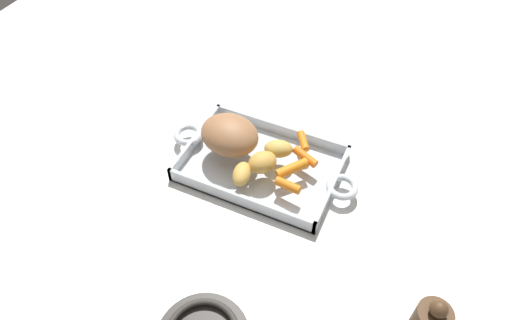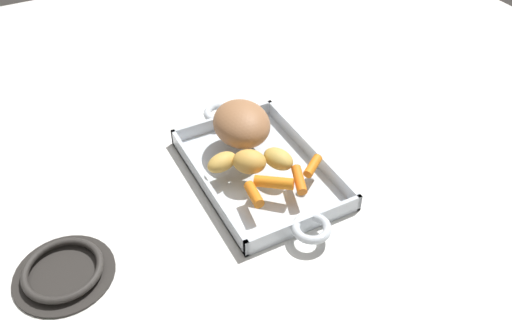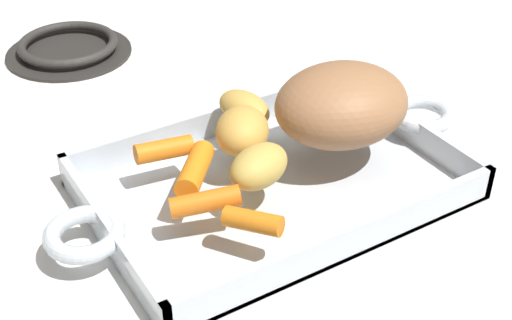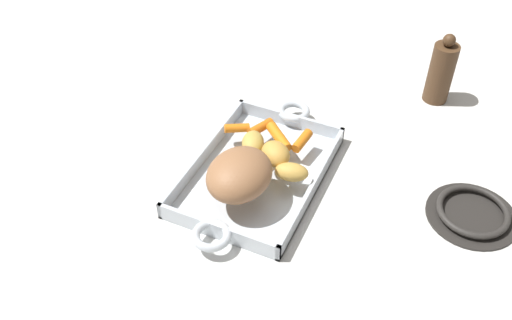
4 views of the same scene
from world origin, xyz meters
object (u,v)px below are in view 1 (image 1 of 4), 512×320
roasting_dish (261,165)px  baby_carrot_southwest (292,168)px  potato_corner (242,174)px  potato_near_roast (262,162)px  potato_golden_large (278,149)px  pork_roast (229,136)px  baby_carrot_short (305,157)px  baby_carrot_northwest (303,141)px  baby_carrot_southeast (288,185)px

roasting_dish → baby_carrot_southwest: (-0.07, 0.01, 0.03)m
roasting_dish → potato_corner: 0.08m
potato_near_roast → potato_golden_large: bearing=-105.1°
pork_roast → baby_carrot_short: (-0.16, -0.03, -0.03)m
roasting_dish → baby_carrot_northwest: size_ratio=8.89×
roasting_dish → potato_near_roast: bearing=117.8°
potato_near_roast → baby_carrot_southeast: bearing=159.0°
roasting_dish → potato_near_roast: size_ratio=7.01×
potato_corner → potato_near_roast: bearing=-122.6°
potato_golden_large → baby_carrot_southeast: bearing=124.5°
potato_golden_large → potato_near_roast: size_ratio=1.00×
roasting_dish → potato_corner: (0.01, 0.07, 0.04)m
baby_carrot_southeast → potato_golden_large: (0.05, -0.08, 0.01)m
baby_carrot_short → potato_near_roast: size_ratio=0.95×
potato_near_roast → baby_carrot_northwest: bearing=-116.3°
baby_carrot_southeast → roasting_dish: bearing=-33.7°
potato_near_roast → pork_roast: bearing=-16.8°
baby_carrot_southwest → potato_corner: size_ratio=1.15×
baby_carrot_southwest → roasting_dish: bearing=-8.6°
baby_carrot_northwest → baby_carrot_southwest: bearing=95.0°
baby_carrot_short → baby_carrot_southwest: 0.05m
roasting_dish → potato_near_roast: 0.06m
potato_corner → roasting_dish: bearing=-99.2°
baby_carrot_short → baby_carrot_southeast: bearing=87.3°
baby_carrot_southwest → potato_near_roast: potato_near_roast is taller
baby_carrot_southeast → baby_carrot_southwest: size_ratio=0.77×
roasting_dish → baby_carrot_southwest: bearing=171.4°
roasting_dish → pork_roast: size_ratio=3.34×
pork_roast → potato_corner: pork_roast is taller
baby_carrot_northwest → baby_carrot_southwest: 0.08m
baby_carrot_northwest → baby_carrot_southeast: (-0.02, 0.13, 0.00)m
roasting_dish → baby_carrot_short: size_ratio=7.39×
pork_roast → baby_carrot_northwest: 0.16m
pork_roast → baby_carrot_northwest: bearing=-151.7°
baby_carrot_southeast → potato_corner: 0.10m
pork_roast → baby_carrot_short: bearing=-167.9°
baby_carrot_southwest → potato_near_roast: (0.06, 0.02, 0.01)m
baby_carrot_northwest → potato_near_roast: potato_near_roast is taller
roasting_dish → baby_carrot_southeast: bearing=146.3°
baby_carrot_short → potato_near_roast: potato_near_roast is taller
baby_carrot_northwest → baby_carrot_southeast: bearing=97.2°
baby_carrot_southeast → baby_carrot_short: 0.09m
potato_near_roast → potato_corner: size_ratio=1.02×
baby_carrot_northwest → baby_carrot_southeast: size_ratio=0.91×
potato_near_roast → roasting_dish: bearing=-62.2°
potato_golden_large → baby_carrot_short: bearing=-170.3°
roasting_dish → baby_carrot_short: baby_carrot_short is taller
potato_corner → baby_carrot_southeast: bearing=-170.2°
potato_golden_large → baby_carrot_southwest: bearing=142.8°
baby_carrot_short → potato_near_roast: 0.09m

